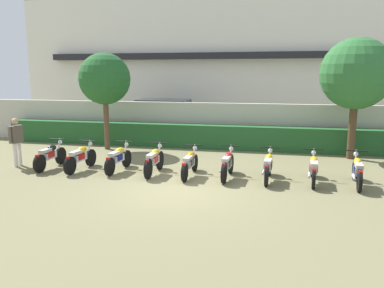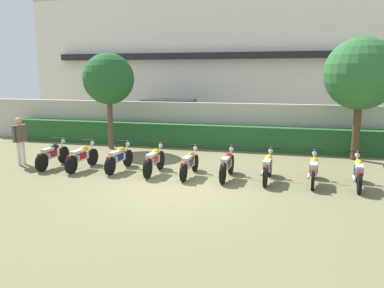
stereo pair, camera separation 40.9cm
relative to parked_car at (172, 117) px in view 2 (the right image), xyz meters
name	(u,v)px [view 2 (the right image)]	position (x,y,z in m)	size (l,w,h in m)	color
ground	(176,189)	(3.10, -9.47, -0.94)	(60.00, 60.00, 0.00)	olive
building	(243,61)	(3.10, 5.53, 3.07)	(25.97, 6.50, 8.01)	silver
compound_wall	(220,124)	(3.10, -2.54, 0.04)	(24.68, 0.30, 1.94)	#BCB7A8
hedge_row	(217,137)	(3.10, -3.24, -0.42)	(19.74, 0.70, 1.03)	#235628
parked_car	(172,117)	(0.00, 0.00, 0.00)	(4.51, 2.09, 1.89)	#9EA3A8
tree_near_inspector	(109,79)	(-1.40, -4.42, 2.07)	(2.18, 2.18, 4.12)	brown
tree_far_side	(361,74)	(8.60, -4.15, 2.28)	(2.66, 2.66, 4.57)	#4C3823
motorcycle_in_row_0	(53,154)	(-1.85, -8.03, -0.48)	(0.60, 1.90, 0.97)	black
motorcycle_in_row_1	(82,157)	(-0.69, -8.07, -0.49)	(0.60, 1.87, 0.96)	black
motorcycle_in_row_2	(119,158)	(0.61, -7.91, -0.49)	(0.60, 1.84, 0.96)	black
motorcycle_in_row_3	(154,160)	(1.90, -8.00, -0.48)	(0.60, 1.87, 0.98)	black
motorcycle_in_row_4	(189,163)	(3.10, -8.01, -0.50)	(0.60, 1.90, 0.94)	black
motorcycle_in_row_5	(227,164)	(4.31, -7.99, -0.48)	(0.60, 1.87, 0.98)	black
motorcycle_in_row_6	(268,167)	(5.56, -7.99, -0.48)	(0.60, 1.87, 0.97)	black
motorcycle_in_row_7	(313,169)	(6.89, -7.93, -0.50)	(0.60, 1.89, 0.94)	black
motorcycle_in_row_8	(358,172)	(8.11, -7.99, -0.48)	(0.60, 1.92, 0.97)	black
inspector_person	(20,137)	(-3.17, -8.00, 0.08)	(0.23, 0.69, 1.71)	silver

